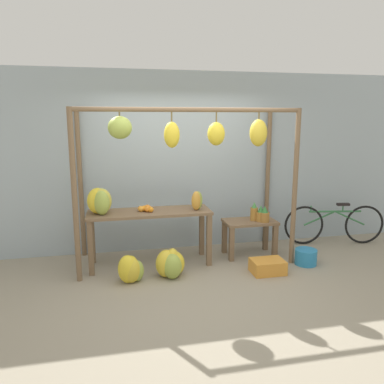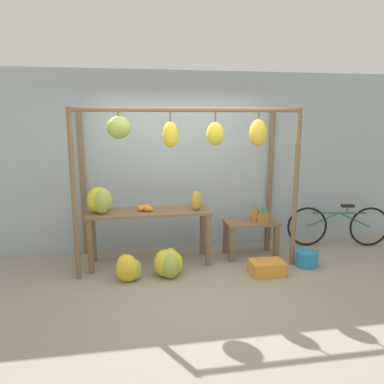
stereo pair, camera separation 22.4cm
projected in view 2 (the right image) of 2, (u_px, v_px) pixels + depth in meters
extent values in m
plane|color=gray|center=(197.00, 287.00, 4.68)|extent=(20.00, 20.00, 0.00)
cube|color=#99A8B2|center=(180.00, 162.00, 5.93)|extent=(8.00, 0.08, 2.80)
cylinder|color=brown|center=(74.00, 196.00, 4.73)|extent=(0.07, 0.07, 2.22)
cylinder|color=brown|center=(296.00, 189.00, 5.23)|extent=(0.07, 0.07, 2.22)
cylinder|color=brown|center=(83.00, 184.00, 5.66)|extent=(0.07, 0.07, 2.22)
cylinder|color=brown|center=(270.00, 179.00, 6.15)|extent=(0.07, 0.07, 2.22)
cylinder|color=brown|center=(190.00, 110.00, 4.77)|extent=(2.99, 0.06, 0.06)
cylinder|color=brown|center=(118.00, 114.00, 4.63)|extent=(0.02, 0.02, 0.05)
ellipsoid|color=#9EB247|center=(119.00, 128.00, 4.67)|extent=(0.30, 0.27, 0.28)
cylinder|color=brown|center=(170.00, 117.00, 4.75)|extent=(0.02, 0.02, 0.12)
ellipsoid|color=yellow|center=(170.00, 135.00, 4.79)|extent=(0.20, 0.18, 0.33)
cylinder|color=brown|center=(215.00, 117.00, 4.84)|extent=(0.02, 0.02, 0.13)
ellipsoid|color=yellow|center=(215.00, 134.00, 4.89)|extent=(0.23, 0.21, 0.30)
cylinder|color=brown|center=(259.00, 116.00, 4.94)|extent=(0.02, 0.02, 0.09)
ellipsoid|color=gold|center=(258.00, 133.00, 4.98)|extent=(0.24, 0.22, 0.36)
cube|color=brown|center=(149.00, 212.00, 5.32)|extent=(1.73, 0.55, 0.04)
cube|color=brown|center=(90.00, 247.00, 5.04)|extent=(0.07, 0.07, 0.75)
cube|color=brown|center=(209.00, 240.00, 5.31)|extent=(0.07, 0.07, 0.75)
cube|color=brown|center=(93.00, 237.00, 5.48)|extent=(0.07, 0.07, 0.75)
cube|color=brown|center=(202.00, 231.00, 5.75)|extent=(0.07, 0.07, 0.75)
cube|color=brown|center=(251.00, 222.00, 5.67)|extent=(0.79, 0.46, 0.04)
cube|color=brown|center=(232.00, 245.00, 5.49)|extent=(0.07, 0.07, 0.51)
cube|color=brown|center=(276.00, 242.00, 5.60)|extent=(0.07, 0.07, 0.51)
cube|color=brown|center=(225.00, 237.00, 5.84)|extent=(0.07, 0.07, 0.51)
cube|color=brown|center=(267.00, 235.00, 5.95)|extent=(0.07, 0.07, 0.51)
ellipsoid|color=gold|center=(101.00, 200.00, 5.17)|extent=(0.37, 0.35, 0.35)
ellipsoid|color=#9EB247|center=(102.00, 200.00, 5.22)|extent=(0.35, 0.35, 0.34)
ellipsoid|color=yellow|center=(98.00, 200.00, 5.17)|extent=(0.37, 0.36, 0.36)
ellipsoid|color=#9EB247|center=(101.00, 202.00, 5.10)|extent=(0.30, 0.29, 0.33)
sphere|color=orange|center=(148.00, 208.00, 5.30)|extent=(0.09, 0.09, 0.09)
sphere|color=orange|center=(140.00, 208.00, 5.32)|extent=(0.08, 0.08, 0.08)
sphere|color=orange|center=(151.00, 209.00, 5.24)|extent=(0.08, 0.08, 0.08)
sphere|color=orange|center=(146.00, 208.00, 5.31)|extent=(0.07, 0.07, 0.07)
sphere|color=orange|center=(148.00, 207.00, 5.35)|extent=(0.08, 0.08, 0.08)
sphere|color=orange|center=(147.00, 209.00, 5.26)|extent=(0.08, 0.08, 0.08)
sphere|color=orange|center=(141.00, 208.00, 5.28)|extent=(0.08, 0.08, 0.08)
sphere|color=orange|center=(147.00, 207.00, 5.32)|extent=(0.09, 0.09, 0.09)
sphere|color=orange|center=(144.00, 208.00, 5.30)|extent=(0.08, 0.08, 0.08)
cylinder|color=#A3702D|center=(255.00, 215.00, 5.65)|extent=(0.11, 0.11, 0.20)
cone|color=#428442|center=(255.00, 206.00, 5.62)|extent=(0.08, 0.08, 0.09)
cylinder|color=#A3702D|center=(262.00, 217.00, 5.60)|extent=(0.13, 0.13, 0.14)
cone|color=#337538|center=(262.00, 209.00, 5.58)|extent=(0.09, 0.09, 0.11)
cylinder|color=olive|center=(265.00, 218.00, 5.57)|extent=(0.15, 0.15, 0.14)
cone|color=#337538|center=(266.00, 210.00, 5.54)|extent=(0.10, 0.10, 0.10)
ellipsoid|color=#9EB247|center=(135.00, 270.00, 4.88)|extent=(0.25, 0.26, 0.28)
ellipsoid|color=yellow|center=(129.00, 268.00, 4.85)|extent=(0.23, 0.26, 0.35)
ellipsoid|color=yellow|center=(126.00, 268.00, 4.82)|extent=(0.31, 0.29, 0.37)
ellipsoid|color=gold|center=(129.00, 269.00, 4.82)|extent=(0.27, 0.24, 0.34)
ellipsoid|color=yellow|center=(172.00, 263.00, 5.01)|extent=(0.37, 0.36, 0.34)
ellipsoid|color=gold|center=(171.00, 262.00, 5.00)|extent=(0.25, 0.27, 0.39)
ellipsoid|color=gold|center=(165.00, 263.00, 4.99)|extent=(0.40, 0.39, 0.37)
ellipsoid|color=#9EB247|center=(170.00, 266.00, 4.92)|extent=(0.34, 0.33, 0.34)
cube|color=orange|center=(267.00, 268.00, 5.07)|extent=(0.44, 0.32, 0.19)
cylinder|color=teal|center=(307.00, 259.00, 5.34)|extent=(0.31, 0.31, 0.22)
torus|color=black|center=(369.00, 227.00, 6.16)|extent=(0.65, 0.15, 0.66)
torus|color=black|center=(307.00, 227.00, 6.17)|extent=(0.65, 0.15, 0.66)
cylinder|color=#337042|center=(339.00, 213.00, 6.12)|extent=(0.86, 0.18, 0.03)
cylinder|color=#337042|center=(354.00, 220.00, 6.14)|extent=(0.52, 0.12, 0.26)
cylinder|color=#337042|center=(323.00, 220.00, 6.15)|extent=(0.52, 0.12, 0.26)
cylinder|color=#337042|center=(347.00, 210.00, 6.11)|extent=(0.02, 0.02, 0.10)
cube|color=black|center=(348.00, 206.00, 6.10)|extent=(0.21, 0.11, 0.04)
cylinder|color=#337042|center=(314.00, 210.00, 6.11)|extent=(0.02, 0.02, 0.10)
ellipsoid|color=gold|center=(196.00, 201.00, 5.31)|extent=(0.18, 0.17, 0.28)
ellipsoid|color=#93A33D|center=(198.00, 201.00, 5.35)|extent=(0.17, 0.16, 0.27)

